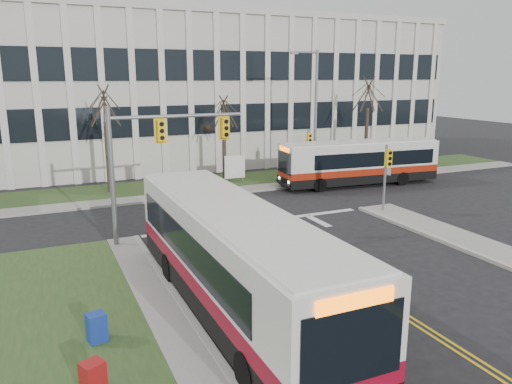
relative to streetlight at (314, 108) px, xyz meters
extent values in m
plane|color=black|center=(-8.03, -16.20, -5.19)|extent=(120.00, 120.00, 0.00)
cube|color=#9E9B93|center=(-3.03, -1.00, -5.12)|extent=(44.00, 1.60, 0.14)
cube|color=#2C481F|center=(-3.03, 1.80, -5.13)|extent=(44.00, 5.00, 0.12)
cube|color=beige|center=(-3.03, 13.80, 0.81)|extent=(40.00, 16.00, 12.00)
cylinder|color=slate|center=(-15.33, -9.00, -2.09)|extent=(0.22, 0.22, 6.20)
cylinder|color=slate|center=(-12.33, -9.00, 0.51)|extent=(6.00, 0.16, 0.16)
cube|color=yellow|center=(-13.13, -9.15, -0.09)|extent=(0.34, 0.24, 0.92)
cube|color=yellow|center=(-10.13, -9.15, -0.09)|extent=(0.34, 0.24, 0.92)
cylinder|color=slate|center=(-0.83, -9.20, -3.29)|extent=(0.14, 0.14, 3.80)
cube|color=yellow|center=(-0.83, -9.40, -2.09)|extent=(0.34, 0.24, 0.92)
cylinder|color=slate|center=(-0.83, -0.70, -3.29)|extent=(0.14, 0.14, 3.80)
cube|color=yellow|center=(-0.83, -0.90, -2.09)|extent=(0.34, 0.24, 0.92)
cylinder|color=slate|center=(0.17, 0.00, -0.59)|extent=(0.20, 0.20, 9.20)
cylinder|color=slate|center=(-0.73, 0.00, 3.81)|extent=(1.80, 0.14, 0.14)
cube|color=slate|center=(-1.63, 0.00, 3.76)|extent=(0.50, 0.25, 0.18)
cylinder|color=slate|center=(-6.13, 1.30, -4.69)|extent=(0.08, 0.08, 1.00)
cylinder|color=slate|center=(-4.93, 1.30, -4.69)|extent=(0.08, 0.08, 1.00)
cube|color=white|center=(-5.53, 1.30, -3.99)|extent=(1.50, 0.12, 1.60)
cylinder|color=#42352B|center=(-14.03, 1.80, -2.88)|extent=(0.28, 0.28, 4.62)
cylinder|color=#42352B|center=(-6.03, 2.00, -3.15)|extent=(0.28, 0.28, 4.09)
cylinder|color=#42352B|center=(5.97, 1.80, -2.72)|extent=(0.28, 0.28, 4.95)
cube|color=navy|center=(-17.15, -17.26, -4.72)|extent=(0.58, 0.55, 0.95)
cube|color=maroon|center=(-17.53, -19.75, -4.72)|extent=(0.64, 0.61, 0.95)
camera|label=1|loc=(-18.30, -30.78, 2.26)|focal=35.00mm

